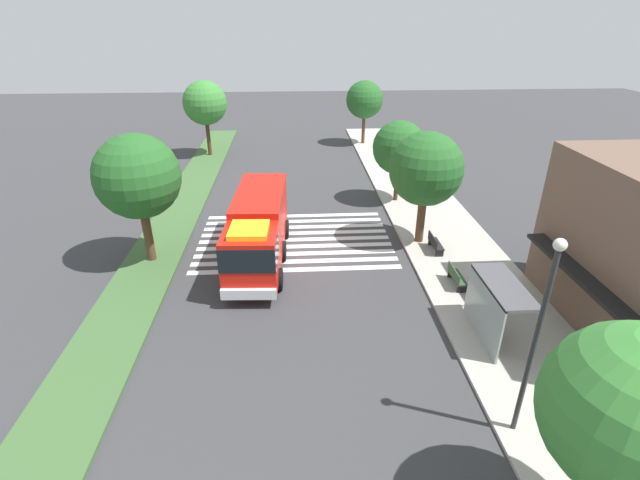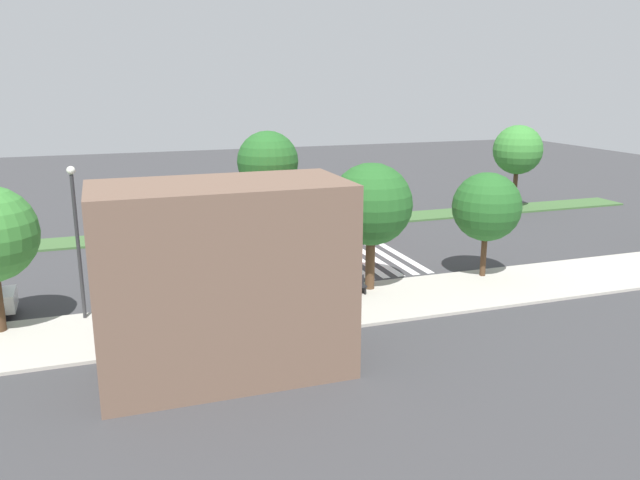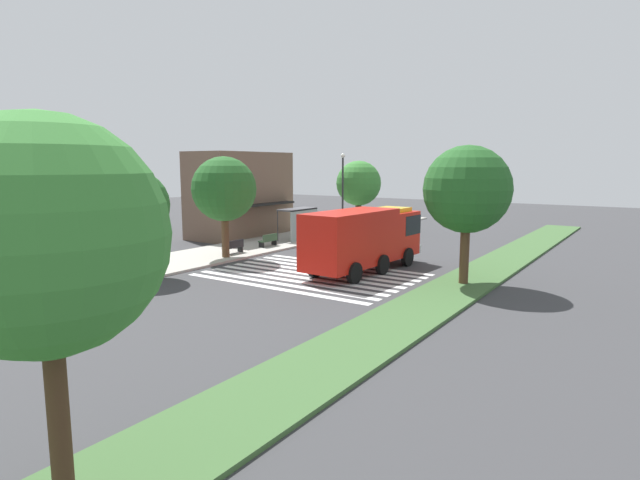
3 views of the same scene
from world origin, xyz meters
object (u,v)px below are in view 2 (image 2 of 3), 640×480
(sidewalk_tree_west, at_px, (487,207))
(median_tree_west, at_px, (268,162))
(fire_truck, at_px, (284,219))
(median_tree_far_west, at_px, (518,150))
(bench_near_shelter, at_px, (278,294))
(bus_stop_shelter, at_px, (192,276))
(sidewalk_tree_center, at_px, (371,205))
(street_lamp, at_px, (77,231))
(bench_west_of_shelter, at_px, (350,286))

(sidewalk_tree_west, bearing_deg, median_tree_west, -62.09)
(fire_truck, relative_size, median_tree_far_west, 1.38)
(fire_truck, height_order, sidewalk_tree_west, sidewalk_tree_west)
(bench_near_shelter, xyz_separation_m, median_tree_west, (-3.61, -15.59, 4.20))
(bus_stop_shelter, distance_m, sidewalk_tree_center, 9.33)
(street_lamp, bearing_deg, median_tree_far_west, -156.05)
(bench_near_shelter, bearing_deg, bench_west_of_shelter, 180.00)
(bench_near_shelter, bearing_deg, median_tree_west, -103.03)
(bus_stop_shelter, height_order, bench_near_shelter, bus_stop_shelter)
(sidewalk_tree_center, distance_m, median_tree_far_west, 24.50)
(fire_truck, bearing_deg, bench_near_shelter, 75.40)
(bus_stop_shelter, xyz_separation_m, median_tree_west, (-7.61, -15.60, 2.91))
(sidewalk_tree_west, distance_m, median_tree_west, 17.04)
(bench_near_shelter, distance_m, sidewalk_tree_center, 6.31)
(street_lamp, bearing_deg, bench_near_shelter, 173.75)
(median_tree_west, bearing_deg, bench_near_shelter, 76.97)
(street_lamp, height_order, median_tree_far_west, street_lamp)
(bench_west_of_shelter, relative_size, median_tree_west, 0.23)
(fire_truck, distance_m, bench_west_of_shelter, 9.86)
(sidewalk_tree_west, height_order, sidewalk_tree_center, sidewalk_tree_center)
(bench_west_of_shelter, bearing_deg, sidewalk_tree_center, -157.15)
(bus_stop_shelter, relative_size, bench_west_of_shelter, 2.19)
(street_lamp, bearing_deg, bus_stop_shelter, 168.37)
(bench_near_shelter, height_order, street_lamp, street_lamp)
(street_lamp, bearing_deg, median_tree_west, -130.01)
(bus_stop_shelter, xyz_separation_m, sidewalk_tree_west, (-15.58, -0.56, 2.03))
(bench_west_of_shelter, bearing_deg, sidewalk_tree_west, -176.03)
(fire_truck, bearing_deg, sidewalk_tree_west, 135.67)
(bench_west_of_shelter, height_order, street_lamp, street_lamp)
(bench_west_of_shelter, relative_size, street_lamp, 0.24)
(street_lamp, xyz_separation_m, median_tree_west, (-12.29, -14.64, 0.69))
(bench_near_shelter, bearing_deg, median_tree_far_west, -147.30)
(bench_near_shelter, relative_size, street_lamp, 0.24)
(bench_near_shelter, distance_m, street_lamp, 9.41)
(sidewalk_tree_west, distance_m, median_tree_far_west, 19.72)
(bench_near_shelter, bearing_deg, fire_truck, -107.50)
(bus_stop_shelter, height_order, street_lamp, street_lamp)
(fire_truck, height_order, median_tree_far_west, median_tree_far_west)
(sidewalk_tree_center, bearing_deg, fire_truck, -78.47)
(bench_near_shelter, height_order, median_tree_far_west, median_tree_far_west)
(fire_truck, relative_size, street_lamp, 1.37)
(bench_near_shelter, distance_m, bench_west_of_shelter, 3.64)
(median_tree_west, bearing_deg, fire_truck, 84.76)
(fire_truck, height_order, street_lamp, street_lamp)
(bench_near_shelter, height_order, median_tree_west, median_tree_west)
(fire_truck, bearing_deg, median_tree_far_west, -161.69)
(sidewalk_tree_center, bearing_deg, median_tree_far_west, -142.13)
(fire_truck, bearing_deg, bench_west_of_shelter, 96.25)
(fire_truck, xyz_separation_m, median_tree_west, (-0.54, -5.85, 2.80))
(fire_truck, xyz_separation_m, sidewalk_tree_center, (-1.88, 9.19, 2.48))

